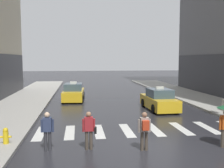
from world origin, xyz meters
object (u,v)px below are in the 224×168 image
Objects in this scene: pedestrian_with_backpack at (145,128)px; fire_hydrant at (6,136)px; taxi_second at (74,93)px; pedestrian_plain_coat at (47,129)px; pedestrian_with_handbag at (89,128)px; taxi_lead at (159,100)px.

fire_hydrant is at bearing 168.16° from pedestrian_with_backpack.
taxi_second is 13.76m from pedestrian_plain_coat.
pedestrian_with_backpack reaches higher than fire_hydrant.
fire_hydrant is (-3.64, 0.81, -0.43)m from pedestrian_with_handbag.
pedestrian_with_backpack is (-3.41, -8.84, 0.25)m from taxi_lead.
taxi_lead is 12.05m from fire_hydrant.
taxi_lead is 2.78× the size of pedestrian_plain_coat.
fire_hydrant is at bearing -140.95° from taxi_lead.
taxi_second is 14.66m from pedestrian_with_backpack.
pedestrian_plain_coat is (-0.86, -13.73, 0.21)m from taxi_second.
taxi_lead is 10.16m from pedestrian_with_handbag.
taxi_second reaches higher than fire_hydrant.
taxi_lead is 6.38× the size of fire_hydrant.
taxi_second is 2.80× the size of pedestrian_with_handbag.
taxi_lead is at bearing 47.91° from pedestrian_plain_coat.
taxi_lead reaches higher than pedestrian_with_backpack.
pedestrian_with_backpack is (3.21, -14.30, 0.25)m from taxi_second.
pedestrian_plain_coat is at bearing -19.95° from fire_hydrant.
pedestrian_with_backpack is at bearing -77.36° from taxi_second.
taxi_lead is 0.99× the size of taxi_second.
pedestrian_plain_coat is (-4.06, 0.56, -0.03)m from pedestrian_with_backpack.
taxi_lead and taxi_second have the same top height.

